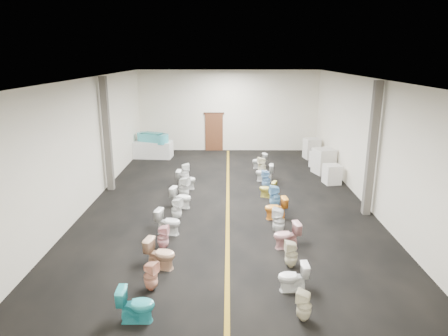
{
  "coord_description": "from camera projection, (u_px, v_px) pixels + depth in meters",
  "views": [
    {
      "loc": [
        0.02,
        -14.35,
        5.26
      ],
      "look_at": [
        -0.16,
        1.0,
        0.91
      ],
      "focal_mm": 32.0,
      "sensor_mm": 36.0,
      "label": 1
    }
  ],
  "objects": [
    {
      "name": "wall_front",
      "position": [
        227.0,
        235.0,
        6.93
      ],
      "size": [
        10.0,
        0.0,
        10.0
      ],
      "primitive_type": "plane",
      "rotation": [
        -1.57,
        0.0,
        0.0
      ],
      "color": "silver",
      "rests_on": "ground"
    },
    {
      "name": "toilet_right_7",
      "position": [
        268.0,
        189.0,
        15.23
      ],
      "size": [
        0.74,
        0.57,
        0.67
      ],
      "primitive_type": "imported",
      "rotation": [
        0.0,
        0.0,
        -1.92
      ],
      "color": "#D6C650",
      "rests_on": "floor"
    },
    {
      "name": "floor",
      "position": [
        228.0,
        198.0,
        15.24
      ],
      "size": [
        16.0,
        16.0,
        0.0
      ],
      "primitive_type": "plane",
      "color": "black",
      "rests_on": "ground"
    },
    {
      "name": "appliance_crate_d",
      "position": [
        312.0,
        149.0,
        20.98
      ],
      "size": [
        0.85,
        0.85,
        1.05
      ],
      "primitive_type": "cube",
      "rotation": [
        0.0,
        0.0,
        0.18
      ],
      "color": "silver",
      "rests_on": "floor"
    },
    {
      "name": "toilet_right_1",
      "position": [
        293.0,
        277.0,
        9.15
      ],
      "size": [
        0.7,
        0.42,
        0.7
      ],
      "primitive_type": "imported",
      "rotation": [
        0.0,
        0.0,
        -1.53
      ],
      "color": "white",
      "rests_on": "floor"
    },
    {
      "name": "display_table",
      "position": [
        153.0,
        149.0,
        21.18
      ],
      "size": [
        2.03,
        1.12,
        0.87
      ],
      "primitive_type": "cube",
      "rotation": [
        0.0,
        0.0,
        -0.07
      ],
      "color": "white",
      "rests_on": "floor"
    },
    {
      "name": "column_left",
      "position": [
        107.0,
        135.0,
        15.64
      ],
      "size": [
        0.25,
        0.25,
        4.5
      ],
      "primitive_type": "cube",
      "color": "#59544C",
      "rests_on": "floor"
    },
    {
      "name": "toilet_right_0",
      "position": [
        304.0,
        306.0,
        8.12
      ],
      "size": [
        0.41,
        0.4,
        0.68
      ],
      "primitive_type": "imported",
      "rotation": [
        0.0,
        0.0,
        -1.96
      ],
      "color": "beige",
      "rests_on": "floor"
    },
    {
      "name": "appliance_crate_b",
      "position": [
        324.0,
        161.0,
        18.3
      ],
      "size": [
        1.06,
        1.06,
        1.15
      ],
      "primitive_type": "cube",
      "rotation": [
        0.0,
        0.0,
        0.32
      ],
      "color": "beige",
      "rests_on": "floor"
    },
    {
      "name": "toilet_left_0",
      "position": [
        136.0,
        305.0,
        8.09
      ],
      "size": [
        0.75,
        0.44,
        0.76
      ],
      "primitive_type": "imported",
      "rotation": [
        0.0,
        0.0,
        1.58
      ],
      "color": "teal",
      "rests_on": "floor"
    },
    {
      "name": "toilet_right_3",
      "position": [
        287.0,
        235.0,
        11.2
      ],
      "size": [
        0.81,
        0.55,
        0.76
      ],
      "primitive_type": "imported",
      "rotation": [
        0.0,
        0.0,
        -1.38
      ],
      "color": "#D49697",
      "rests_on": "floor"
    },
    {
      "name": "appliance_crate_c",
      "position": [
        319.0,
        160.0,
        19.26
      ],
      "size": [
        0.92,
        0.92,
        0.79
      ],
      "primitive_type": "cube",
      "rotation": [
        0.0,
        0.0,
        0.41
      ],
      "color": "silver",
      "rests_on": "floor"
    },
    {
      "name": "toilet_right_4",
      "position": [
        279.0,
        221.0,
        12.11
      ],
      "size": [
        0.47,
        0.46,
        0.83
      ],
      "primitive_type": "imported",
      "rotation": [
        0.0,
        0.0,
        -1.84
      ],
      "color": "silver",
      "rests_on": "floor"
    },
    {
      "name": "toilet_left_5",
      "position": [
        177.0,
        209.0,
        13.12
      ],
      "size": [
        0.44,
        0.44,
        0.76
      ],
      "primitive_type": "imported",
      "rotation": [
        0.0,
        0.0,
        1.23
      ],
      "color": "white",
      "rests_on": "floor"
    },
    {
      "name": "wall_back",
      "position": [
        228.0,
        111.0,
        22.33
      ],
      "size": [
        10.0,
        0.0,
        10.0
      ],
      "primitive_type": "plane",
      "rotation": [
        1.57,
        0.0,
        0.0
      ],
      "color": "silver",
      "rests_on": "ground"
    },
    {
      "name": "toilet_right_6",
      "position": [
        275.0,
        197.0,
        14.16
      ],
      "size": [
        0.43,
        0.42,
        0.84
      ],
      "primitive_type": "imported",
      "rotation": [
        0.0,
        0.0,
        -1.46
      ],
      "color": "#75B2DC",
      "rests_on": "floor"
    },
    {
      "name": "wall_left",
      "position": [
        92.0,
        140.0,
        14.68
      ],
      "size": [
        0.0,
        16.0,
        16.0
      ],
      "primitive_type": "plane",
      "rotation": [
        1.57,
        0.0,
        1.57
      ],
      "color": "silver",
      "rests_on": "ground"
    },
    {
      "name": "aisle_stripe",
      "position": [
        228.0,
        198.0,
        15.24
      ],
      "size": [
        0.12,
        15.6,
        0.01
      ],
      "primitive_type": "cube",
      "color": "#8A6714",
      "rests_on": "floor"
    },
    {
      "name": "ceiling",
      "position": [
        228.0,
        78.0,
        14.02
      ],
      "size": [
        16.0,
        16.0,
        0.0
      ],
      "primitive_type": "plane",
      "rotation": [
        3.14,
        0.0,
        0.0
      ],
      "color": "black",
      "rests_on": "ground"
    },
    {
      "name": "door_frame",
      "position": [
        214.0,
        113.0,
        22.32
      ],
      "size": [
        1.15,
        0.08,
        0.1
      ],
      "primitive_type": "cube",
      "color": "#331C11",
      "rests_on": "back_door"
    },
    {
      "name": "toilet_left_1",
      "position": [
        151.0,
        276.0,
        9.18
      ],
      "size": [
        0.43,
        0.42,
        0.72
      ],
      "primitive_type": "imported",
      "rotation": [
        0.0,
        0.0,
        1.18
      ],
      "color": "#EEA88A",
      "rests_on": "floor"
    },
    {
      "name": "toilet_right_8",
      "position": [
        266.0,
        180.0,
        16.19
      ],
      "size": [
        0.38,
        0.37,
        0.78
      ],
      "primitive_type": "imported",
      "rotation": [
        0.0,
        0.0,
        -1.51
      ],
      "color": "#78AADB",
      "rests_on": "floor"
    },
    {
      "name": "toilet_right_9",
      "position": [
        265.0,
        173.0,
        17.19
      ],
      "size": [
        0.79,
        0.5,
        0.77
      ],
      "primitive_type": "imported",
      "rotation": [
        0.0,
        0.0,
        -1.67
      ],
      "color": "silver",
      "rests_on": "floor"
    },
    {
      "name": "toilet_left_6",
      "position": [
        181.0,
        197.0,
        14.2
      ],
      "size": [
        0.82,
        0.6,
        0.76
      ],
      "primitive_type": "imported",
      "rotation": [
        0.0,
        0.0,
        1.31
      ],
      "color": "white",
      "rests_on": "floor"
    },
    {
      "name": "toilet_right_10",
      "position": [
        262.0,
        166.0,
        18.16
      ],
      "size": [
        0.44,
        0.44,
        0.81
      ],
      "primitive_type": "imported",
      "rotation": [
        0.0,
        0.0,
        -1.36
      ],
      "color": "#F6EECA",
      "rests_on": "floor"
    },
    {
      "name": "toilet_right_11",
      "position": [
        259.0,
        161.0,
        19.2
      ],
      "size": [
        0.79,
        0.59,
        0.71
      ],
      "primitive_type": "imported",
      "rotation": [
        0.0,
        0.0,
        -1.28
      ],
      "color": "silver",
      "rests_on": "floor"
    },
    {
      "name": "appliance_crate_a",
      "position": [
        332.0,
        174.0,
        16.85
      ],
      "size": [
        0.74,
        0.74,
        0.82
      ],
      "primitive_type": "cube",
      "rotation": [
        0.0,
        0.0,
        0.18
      ],
      "color": "silver",
      "rests_on": "floor"
    },
    {
      "name": "toilet_right_2",
      "position": [
        291.0,
        254.0,
        10.18
      ],
      "size": [
        0.35,
        0.34,
        0.73
      ],
      "primitive_type": "imported",
      "rotation": [
        0.0,
        0.0,
        -1.52
      ],
      "color": "beige",
      "rests_on": "floor"
    },
    {
      "name": "toilet_left_2",
      "position": [
        160.0,
        254.0,
        10.13
      ],
      "size": [
        0.86,
        0.62,
        0.79
      ],
      "primitive_type": "imported",
      "rotation": [
        0.0,
        0.0,
        1.32
      ],
      "color": "tan",
      "rests_on": "floor"
    },
    {
      "name": "toilet_left_9",
      "position": [
        185.0,
        172.0,
        17.18
      ],
      "size": [
        0.44,
        0.43,
        0.79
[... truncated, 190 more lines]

